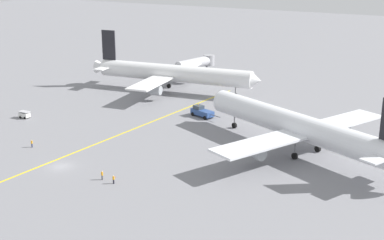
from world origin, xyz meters
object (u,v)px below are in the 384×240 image
at_px(airliner_at_gate_left, 173,73).
at_px(jet_bridge, 198,63).
at_px(ground_crew_ramp_agent_by_cones, 114,179).
at_px(ground_crew_marshaller_foreground, 102,175).
at_px(airliner_being_pushed, 297,126).
at_px(ground_crew_wing_walker_right, 32,143).
at_px(pushback_tug, 202,112).
at_px(gse_baggage_cart_near_cluster, 25,115).

bearing_deg(airliner_at_gate_left, jet_bridge, 99.86).
bearing_deg(ground_crew_ramp_agent_by_cones, jet_bridge, 108.98).
distance_m(airliner_at_gate_left, ground_crew_marshaller_foreground, 65.79).
distance_m(airliner_being_pushed, ground_crew_marshaller_foreground, 40.39).
height_order(airliner_at_gate_left, ground_crew_marshaller_foreground, airliner_at_gate_left).
relative_size(airliner_being_pushed, ground_crew_wing_walker_right, 30.03).
bearing_deg(ground_crew_wing_walker_right, airliner_being_pushed, 26.47).
distance_m(ground_crew_ramp_agent_by_cones, jet_bridge, 89.92).
bearing_deg(jet_bridge, airliner_at_gate_left, -80.14).
distance_m(ground_crew_wing_walker_right, jet_bridge, 78.36).
distance_m(pushback_tug, ground_crew_marshaller_foreground, 43.42).
xyz_separation_m(airliner_being_pushed, ground_crew_marshaller_foreground, (-25.69, -30.83, -4.55)).
relative_size(gse_baggage_cart_near_cluster, ground_crew_ramp_agent_by_cones, 1.74).
bearing_deg(jet_bridge, airliner_being_pushed, -45.91).
distance_m(gse_baggage_cart_near_cluster, ground_crew_wing_walker_right, 22.43).
bearing_deg(ground_crew_ramp_agent_by_cones, pushback_tug, 97.45).
relative_size(ground_crew_marshaller_foreground, ground_crew_wing_walker_right, 1.03).
bearing_deg(ground_crew_marshaller_foreground, jet_bridge, 107.32).
xyz_separation_m(airliner_being_pushed, pushback_tug, (-28.56, 12.49, -4.16)).
height_order(gse_baggage_cart_near_cluster, jet_bridge, jet_bridge).
height_order(ground_crew_marshaller_foreground, ground_crew_ramp_agent_by_cones, ground_crew_marshaller_foreground).
relative_size(airliner_at_gate_left, airliner_being_pushed, 1.06).
bearing_deg(gse_baggage_cart_near_cluster, airliner_being_pushed, 8.51).
distance_m(airliner_at_gate_left, jet_bridge, 23.24).
height_order(pushback_tug, jet_bridge, jet_bridge).
bearing_deg(airliner_being_pushed, ground_crew_marshaller_foreground, -129.81).
relative_size(airliner_being_pushed, pushback_tug, 5.31).
bearing_deg(airliner_at_gate_left, airliner_being_pushed, -32.69).
height_order(ground_crew_ramp_agent_by_cones, ground_crew_wing_walker_right, ground_crew_wing_walker_right).
relative_size(pushback_tug, ground_crew_wing_walker_right, 5.66).
bearing_deg(ground_crew_wing_walker_right, gse_baggage_cart_near_cluster, 139.44).
height_order(airliner_at_gate_left, ground_crew_wing_walker_right, airliner_at_gate_left).
bearing_deg(pushback_tug, jet_bridge, 119.68).
relative_size(ground_crew_marshaller_foreground, jet_bridge, 0.10).
height_order(airliner_at_gate_left, gse_baggage_cart_near_cluster, airliner_at_gate_left).
bearing_deg(pushback_tug, airliner_at_gate_left, 136.75).
relative_size(pushback_tug, ground_crew_marshaller_foreground, 5.50).
bearing_deg(ground_crew_wing_walker_right, airliner_at_gate_left, 88.86).
bearing_deg(ground_crew_ramp_agent_by_cones, gse_baggage_cart_near_cluster, 153.83).
bearing_deg(gse_baggage_cart_near_cluster, ground_crew_ramp_agent_by_cones, -26.17).
xyz_separation_m(airliner_being_pushed, gse_baggage_cart_near_cluster, (-66.23, -9.91, -4.56)).
bearing_deg(jet_bridge, pushback_tug, -60.32).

